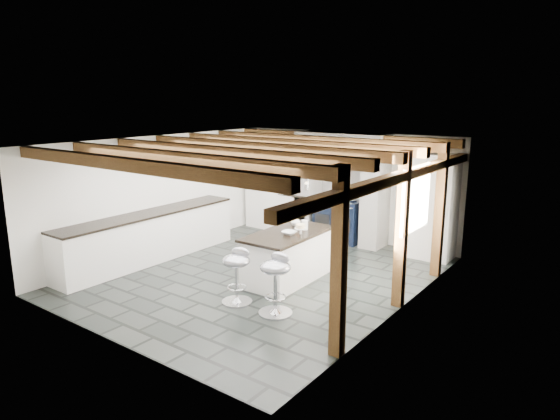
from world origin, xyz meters
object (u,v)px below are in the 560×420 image
Objects in this scene: range_cooker at (339,219)px; bar_stool_far at (237,269)px; bar_stool_near at (276,277)px; kitchen_island at (288,256)px.

bar_stool_far is at bearing -83.41° from range_cooker.
bar_stool_far is (-0.71, -0.02, -0.03)m from bar_stool_near.
bar_stool_far is (-0.05, -1.24, 0.10)m from kitchen_island.
kitchen_island is (0.49, -2.58, -0.04)m from range_cooker.
range_cooker is 1.18× the size of bar_stool_far.
bar_stool_near is (0.66, -1.21, 0.13)m from kitchen_island.
bar_stool_near reaches higher than bar_stool_far.
kitchen_island reaches higher than range_cooker.
range_cooker is 0.59× the size of kitchen_island.
bar_stool_near is at bearing -15.16° from bar_stool_far.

